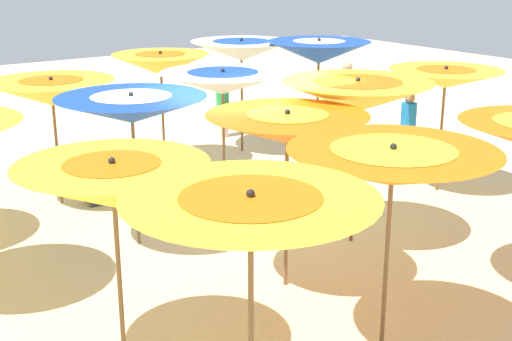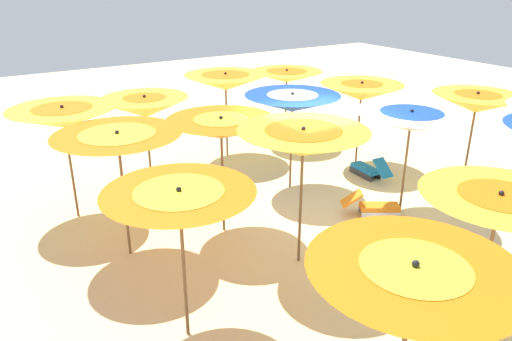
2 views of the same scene
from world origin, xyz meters
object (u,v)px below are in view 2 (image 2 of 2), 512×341
at_px(beach_umbrella_7, 476,103).
at_px(lounger_0, 374,206).
at_px(lounger_1, 369,169).
at_px(beach_umbrella_10, 292,103).
at_px(beach_umbrella_14, 226,82).
at_px(beach_umbrella_15, 287,76).
at_px(beach_umbrella_4, 180,203).
at_px(beach_umbrella_6, 411,121).
at_px(beach_umbrella_5, 303,142).
at_px(beach_ball, 430,187).
at_px(beach_umbrella_9, 221,128).
at_px(beach_umbrella_8, 118,144).
at_px(beach_umbrella_13, 145,107).
at_px(beach_umbrella_1, 499,207).
at_px(beach_umbrella_0, 413,281).
at_px(beach_umbrella_12, 63,117).
at_px(beach_umbrella_11, 361,92).

xyz_separation_m(beach_umbrella_7, lounger_0, (-0.12, -2.75, -1.88)).
bearing_deg(lounger_1, beach_umbrella_10, 78.65).
height_order(beach_umbrella_14, beach_umbrella_15, beach_umbrella_14).
relative_size(beach_umbrella_4, beach_umbrella_6, 1.01).
bearing_deg(beach_umbrella_5, beach_ball, 98.88).
relative_size(beach_umbrella_15, beach_ball, 6.74).
relative_size(beach_umbrella_6, beach_umbrella_14, 0.97).
distance_m(beach_umbrella_5, beach_umbrella_9, 1.81).
relative_size(beach_umbrella_8, lounger_1, 1.89).
bearing_deg(beach_umbrella_15, beach_umbrella_13, -73.88).
height_order(beach_umbrella_1, beach_umbrella_4, beach_umbrella_4).
bearing_deg(beach_umbrella_8, beach_umbrella_0, 9.76).
bearing_deg(beach_umbrella_9, beach_ball, 77.99).
height_order(beach_umbrella_6, beach_umbrella_9, beach_umbrella_9).
relative_size(beach_umbrella_0, beach_umbrella_14, 1.07).
bearing_deg(lounger_1, beach_umbrella_5, 123.33).
relative_size(beach_umbrella_7, beach_umbrella_9, 1.00).
relative_size(beach_umbrella_6, beach_umbrella_13, 0.99).
height_order(beach_umbrella_12, lounger_0, beach_umbrella_12).
relative_size(beach_umbrella_4, beach_umbrella_11, 1.03).
relative_size(beach_umbrella_6, beach_umbrella_8, 0.96).
bearing_deg(beach_umbrella_15, beach_umbrella_8, -58.20).
height_order(beach_umbrella_0, beach_umbrella_14, beach_umbrella_0).
bearing_deg(beach_umbrella_0, beach_umbrella_15, 150.70).
height_order(beach_umbrella_5, beach_umbrella_6, beach_umbrella_5).
bearing_deg(beach_umbrella_8, beach_umbrella_5, 53.63).
distance_m(beach_umbrella_8, beach_umbrella_13, 2.77).
bearing_deg(beach_umbrella_9, beach_umbrella_11, 105.48).
bearing_deg(beach_umbrella_14, beach_umbrella_6, 16.21).
bearing_deg(lounger_0, beach_umbrella_8, -162.19).
bearing_deg(beach_umbrella_10, beach_umbrella_4, -51.19).
bearing_deg(beach_umbrella_0, beach_umbrella_4, -162.23).
bearing_deg(beach_umbrella_10, beach_umbrella_11, 97.66).
distance_m(beach_umbrella_1, lounger_0, 4.25).
height_order(beach_umbrella_10, beach_umbrella_13, beach_umbrella_10).
relative_size(beach_umbrella_8, beach_umbrella_11, 1.06).
height_order(beach_umbrella_13, lounger_0, beach_umbrella_13).
distance_m(beach_umbrella_8, beach_umbrella_10, 4.31).
bearing_deg(beach_umbrella_10, beach_umbrella_13, -118.40).
relative_size(beach_umbrella_1, beach_umbrella_15, 1.06).
xyz_separation_m(beach_umbrella_9, beach_umbrella_13, (-2.54, -0.54, -0.09)).
height_order(beach_umbrella_10, beach_umbrella_15, beach_umbrella_10).
bearing_deg(beach_umbrella_11, beach_umbrella_0, -40.47).
xyz_separation_m(beach_umbrella_9, beach_umbrella_14, (-3.69, 2.11, -0.04)).
xyz_separation_m(beach_umbrella_8, beach_umbrella_14, (-3.58, 4.00, -0.05)).
bearing_deg(beach_umbrella_8, beach_umbrella_13, 150.90).
height_order(beach_umbrella_4, beach_umbrella_13, beach_umbrella_13).
bearing_deg(beach_umbrella_1, beach_umbrella_9, -162.52).
distance_m(beach_umbrella_1, beach_umbrella_13, 7.44).
distance_m(beach_umbrella_12, lounger_1, 7.18).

